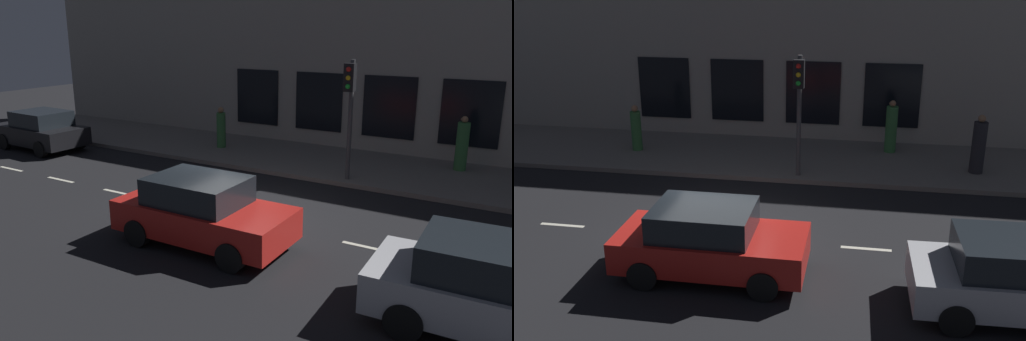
% 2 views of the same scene
% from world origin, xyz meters
% --- Properties ---
extents(ground_plane, '(60.00, 60.00, 0.00)m').
position_xyz_m(ground_plane, '(0.00, 0.00, 0.00)').
color(ground_plane, black).
extents(sidewalk, '(4.50, 32.00, 0.15)m').
position_xyz_m(sidewalk, '(6.25, 0.00, 0.07)').
color(sidewalk, slate).
rests_on(sidewalk, ground).
extents(building_facade, '(0.65, 32.00, 8.34)m').
position_xyz_m(building_facade, '(8.80, 0.00, 4.16)').
color(building_facade, gray).
rests_on(building_facade, ground).
extents(lane_centre_line, '(0.12, 27.20, 0.01)m').
position_xyz_m(lane_centre_line, '(0.00, -1.00, 0.00)').
color(lane_centre_line, beige).
rests_on(lane_centre_line, ground).
extents(traffic_light, '(0.49, 0.32, 3.74)m').
position_xyz_m(traffic_light, '(4.31, -1.41, 2.71)').
color(traffic_light, '#424244').
rests_on(traffic_light, sidewalk).
extents(parked_car_0, '(2.04, 4.10, 1.58)m').
position_xyz_m(parked_car_0, '(-2.24, -6.42, 0.79)').
color(parked_car_0, '#B7B7BC').
rests_on(parked_car_0, ground).
extents(parked_car_1, '(2.15, 4.00, 1.58)m').
position_xyz_m(parked_car_1, '(2.56, 11.00, 0.79)').
color(parked_car_1, black).
rests_on(parked_car_1, ground).
extents(parked_car_3, '(1.94, 4.08, 1.58)m').
position_xyz_m(parked_car_3, '(-1.74, -0.27, 0.79)').
color(parked_car_3, red).
rests_on(parked_car_3, ground).
extents(pedestrian_0, '(0.45, 0.45, 1.84)m').
position_xyz_m(pedestrian_0, '(7.35, -4.31, 1.00)').
color(pedestrian_0, '#336B38').
rests_on(pedestrian_0, sidewalk).
extents(pedestrian_2, '(0.42, 0.42, 1.63)m').
position_xyz_m(pedestrian_2, '(6.06, 4.56, 0.90)').
color(pedestrian_2, '#336B38').
rests_on(pedestrian_2, sidewalk).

